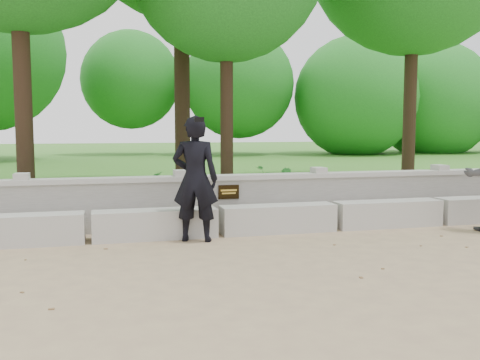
% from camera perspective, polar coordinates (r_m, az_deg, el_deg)
% --- Properties ---
extents(ground, '(80.00, 80.00, 0.00)m').
position_cam_1_polar(ground, '(6.78, 1.16, -9.01)').
color(ground, tan).
rests_on(ground, ground).
extents(lawn, '(40.00, 22.00, 0.25)m').
position_cam_1_polar(lawn, '(20.46, -9.53, 1.10)').
color(lawn, '#306923').
rests_on(lawn, ground).
extents(concrete_bench, '(11.90, 0.45, 0.45)m').
position_cam_1_polar(concrete_bench, '(8.54, -2.30, -4.42)').
color(concrete_bench, '#BAB7B0').
rests_on(concrete_bench, ground).
extents(parapet_wall, '(12.50, 0.35, 0.90)m').
position_cam_1_polar(parapet_wall, '(9.18, -3.24, -2.21)').
color(parapet_wall, '#AFACA5').
rests_on(parapet_wall, ground).
extents(man_main, '(0.80, 0.74, 1.89)m').
position_cam_1_polar(man_main, '(8.03, -4.80, 0.11)').
color(man_main, black).
rests_on(man_main, ground).
extents(shrub_b, '(0.32, 0.36, 0.56)m').
position_cam_1_polar(shrub_b, '(12.13, 4.89, -0.00)').
color(shrub_b, '#256E26').
rests_on(shrub_b, lawn).
extents(shrub_c, '(0.77, 0.78, 0.65)m').
position_cam_1_polar(shrub_c, '(11.21, 3.17, -0.20)').
color(shrub_c, '#256E26').
rests_on(shrub_c, lawn).
extents(shrub_d, '(0.32, 0.35, 0.58)m').
position_cam_1_polar(shrub_d, '(10.96, -8.90, -0.60)').
color(shrub_d, '#256E26').
rests_on(shrub_d, lawn).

